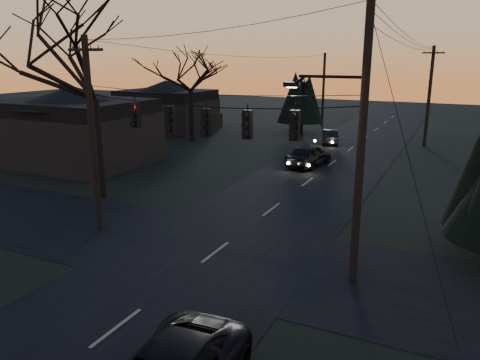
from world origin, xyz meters
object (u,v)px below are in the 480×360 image
at_px(sedan_oncoming_b, 330,137).
at_px(utility_pole_far_r, 424,146).
at_px(utility_pole_far_l, 322,126).
at_px(sedan_oncoming_a, 309,155).
at_px(utility_pole_left, 100,229).
at_px(utility_pole_right, 352,280).
at_px(bare_tree_left, 91,57).

bearing_deg(sedan_oncoming_b, utility_pole_far_r, 178.64).
height_order(utility_pole_far_l, sedan_oncoming_a, utility_pole_far_l).
bearing_deg(utility_pole_far_r, sedan_oncoming_b, -163.62).
bearing_deg(utility_pole_left, utility_pole_far_l, 90.00).
xyz_separation_m(utility_pole_far_r, sedan_oncoming_b, (-7.83, -2.30, 0.63)).
bearing_deg(utility_pole_right, sedan_oncoming_a, 112.61).
bearing_deg(sedan_oncoming_a, utility_pole_far_r, -113.12).
bearing_deg(utility_pole_right, utility_pole_far_l, 107.72).
height_order(utility_pole_right, sedan_oncoming_a, utility_pole_right).
distance_m(utility_pole_far_l, sedan_oncoming_b, 10.95).
relative_size(utility_pole_right, utility_pole_far_l, 1.25).
xyz_separation_m(utility_pole_far_r, utility_pole_far_l, (-11.50, 8.00, 0.00)).
xyz_separation_m(utility_pole_right, sedan_oncoming_a, (-6.78, 16.27, 0.80)).
distance_m(bare_tree_left, sedan_oncoming_a, 16.26).
relative_size(utility_pole_far_r, utility_pole_far_l, 1.06).
relative_size(utility_pole_far_r, sedan_oncoming_b, 2.21).
bearing_deg(utility_pole_far_l, sedan_oncoming_a, -76.54).
xyz_separation_m(utility_pole_far_l, bare_tree_left, (-3.28, -32.14, 7.61)).
xyz_separation_m(utility_pole_left, utility_pole_far_l, (0.00, 36.00, 0.00)).
distance_m(utility_pole_right, utility_pole_far_r, 28.00).
xyz_separation_m(utility_pole_left, bare_tree_left, (-3.28, 3.86, 7.61)).
distance_m(utility_pole_far_l, sedan_oncoming_a, 20.30).
xyz_separation_m(utility_pole_right, bare_tree_left, (-14.78, 3.86, 7.61)).
bearing_deg(utility_pole_right, utility_pole_far_r, 90.00).
height_order(bare_tree_left, sedan_oncoming_b, bare_tree_left).
bearing_deg(utility_pole_far_r, utility_pole_far_l, 145.18).
bearing_deg(utility_pole_far_l, sedan_oncoming_b, -70.38).
bearing_deg(sedan_oncoming_a, bare_tree_left, 64.08).
bearing_deg(sedan_oncoming_b, utility_pole_right, 89.20).
distance_m(utility_pole_left, bare_tree_left, 9.14).
bearing_deg(utility_pole_far_r, sedan_oncoming_a, -120.02).
height_order(utility_pole_right, utility_pole_far_r, utility_pole_right).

